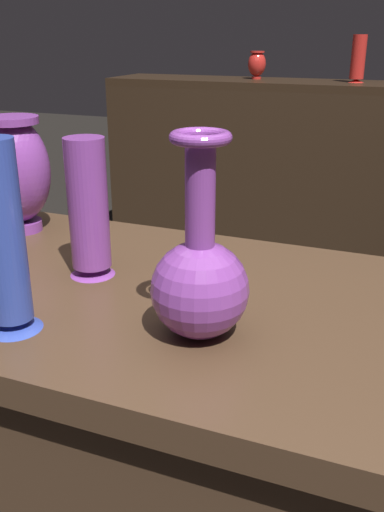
{
  "coord_description": "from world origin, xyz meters",
  "views": [
    {
      "loc": [
        0.34,
        -0.82,
        1.23
      ],
      "look_at": [
        0.04,
        -0.06,
        0.9
      ],
      "focal_mm": 40.01,
      "sensor_mm": 36.0,
      "label": 1
    }
  ],
  "objects": [
    {
      "name": "vase_tall_behind",
      "position": [
        -0.48,
        0.18,
        0.94
      ],
      "size": [
        0.15,
        0.15,
        0.26
      ],
      "color": "#7A388E",
      "rests_on": "display_plinth"
    },
    {
      "name": "shelf_vase_left",
      "position": [
        -0.52,
        2.24,
        1.07
      ],
      "size": [
        0.09,
        0.09,
        0.14
      ],
      "color": "red",
      "rests_on": "back_display_shelf"
    },
    {
      "name": "vase_left_accent",
      "position": [
        -0.2,
        -0.21,
        0.94
      ],
      "size": [
        0.09,
        0.09,
        0.29
      ],
      "color": "#2D429E",
      "rests_on": "display_plinth"
    },
    {
      "name": "vase_right_accent",
      "position": [
        -0.2,
        0.02,
        0.93
      ],
      "size": [
        0.08,
        0.08,
        0.26
      ],
      "color": "#7A388E",
      "rests_on": "display_plinth"
    },
    {
      "name": "display_plinth",
      "position": [
        0.0,
        0.0,
        0.4
      ],
      "size": [
        1.2,
        0.64,
        0.8
      ],
      "color": "#422D1E",
      "rests_on": "ground_plane"
    },
    {
      "name": "back_display_shelf",
      "position": [
        0.0,
        2.2,
        0.49
      ],
      "size": [
        2.6,
        0.4,
        0.99
      ],
      "color": "black",
      "rests_on": "ground_plane"
    },
    {
      "name": "vase_centerpiece",
      "position": [
        0.07,
        -0.11,
        0.89
      ],
      "size": [
        0.15,
        0.15,
        0.3
      ],
      "color": "#7A388E",
      "rests_on": "display_plinth"
    },
    {
      "name": "shelf_vase_center",
      "position": [
        0.0,
        2.21,
        1.1
      ],
      "size": [
        0.08,
        0.08,
        0.22
      ],
      "color": "red",
      "rests_on": "back_display_shelf"
    }
  ]
}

